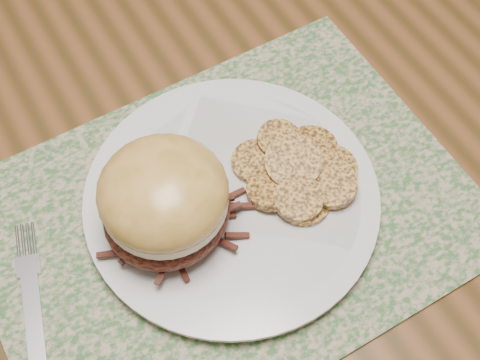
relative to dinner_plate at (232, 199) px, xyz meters
name	(u,v)px	position (x,y,z in m)	size (l,w,h in m)	color
placemat	(227,217)	(-0.01, -0.01, -0.01)	(0.45, 0.33, 0.00)	#386132
dinner_plate	(232,199)	(0.00, 0.00, 0.00)	(0.26, 0.26, 0.02)	silver
pork_sandwich	(164,200)	(-0.06, 0.00, 0.05)	(0.15, 0.15, 0.09)	black
roasted_potatoes	(298,172)	(0.06, -0.01, 0.02)	(0.13, 0.13, 0.03)	#BF8638
fork	(33,314)	(-0.20, -0.01, -0.01)	(0.07, 0.18, 0.00)	#B2B2B9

